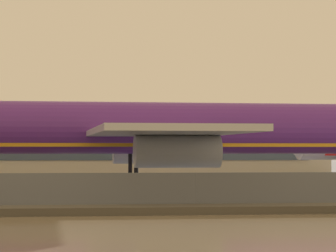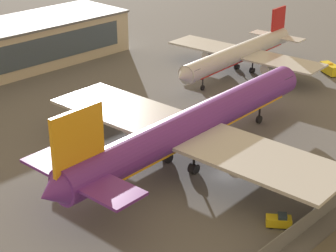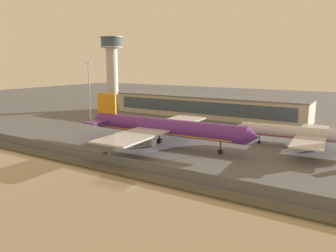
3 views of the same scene
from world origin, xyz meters
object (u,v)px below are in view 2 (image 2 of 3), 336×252
(ops_van, at_px, (330,69))
(passenger_jet_silver, at_px, (241,53))
(cargo_jet_purple, at_px, (192,126))
(baggage_tug, at_px, (279,221))

(ops_van, bearing_deg, passenger_jet_silver, 131.46)
(cargo_jet_purple, distance_m, ops_van, 52.40)
(cargo_jet_purple, relative_size, passenger_jet_silver, 1.36)
(cargo_jet_purple, bearing_deg, passenger_jet_silver, 27.27)
(cargo_jet_purple, relative_size, ops_van, 10.46)
(passenger_jet_silver, bearing_deg, ops_van, -48.54)
(cargo_jet_purple, bearing_deg, ops_van, 5.50)
(cargo_jet_purple, height_order, ops_van, cargo_jet_purple)
(passenger_jet_silver, height_order, ops_van, passenger_jet_silver)
(cargo_jet_purple, distance_m, baggage_tug, 21.18)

